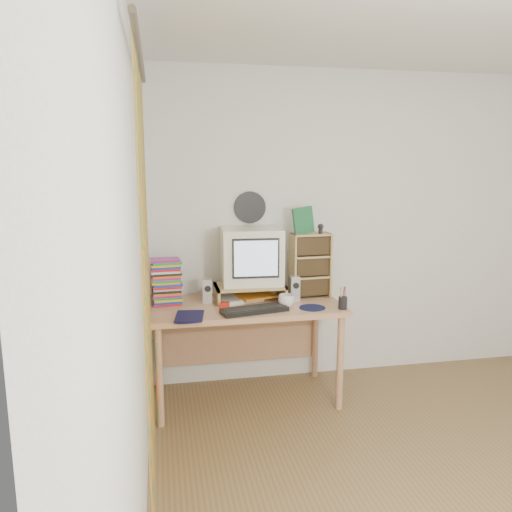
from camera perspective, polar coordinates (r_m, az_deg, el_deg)
name	(u,v)px	position (r m, az deg, el deg)	size (l,w,h in m)	color
floor	(479,498)	(3.21, 24.14, -23.92)	(3.50, 3.50, 0.00)	olive
back_wall	(360,227)	(4.23, 11.77, 3.26)	(3.50, 3.50, 0.00)	white
left_wall	(134,287)	(2.18, -13.78, -3.45)	(3.50, 3.50, 0.00)	white
curtain	(147,283)	(2.67, -12.39, -3.07)	(2.20, 2.20, 0.00)	orange
wall_disc	(250,207)	(3.93, -0.69, 5.58)	(0.25, 0.25, 0.02)	black
desk	(244,319)	(3.79, -1.37, -7.18)	(1.40, 0.70, 0.75)	tan
monitor_riser	(250,288)	(3.77, -0.73, -3.66)	(0.52, 0.30, 0.12)	tan
crt_monitor	(252,256)	(3.77, -0.52, 0.01)	(0.44, 0.44, 0.42)	white
speaker_left	(207,291)	(3.71, -5.59, -4.02)	(0.07, 0.07, 0.18)	#B5B4B9
speaker_right	(295,288)	(3.79, 4.45, -3.66)	(0.07, 0.07, 0.18)	#B5B4B9
keyboard	(254,310)	(3.49, -0.20, -6.18)	(0.47, 0.16, 0.03)	black
dvd_stack	(167,285)	(3.71, -10.17, -3.27)	(0.20, 0.15, 0.29)	brown
cd_rack	(310,265)	(3.87, 6.20, -1.04)	(0.30, 0.16, 0.49)	tan
mug	(286,301)	(3.60, 3.47, -5.15)	(0.12, 0.12, 0.09)	white
diary	(175,315)	(3.39, -9.19, -6.69)	(0.23, 0.17, 0.05)	#0F0E34
mousepad	(312,308)	(3.61, 6.45, -5.90)	(0.19, 0.19, 0.00)	black
pen_cup	(343,300)	(3.60, 9.89, -5.03)	(0.06, 0.06, 0.13)	black
papers	(245,297)	(3.79, -1.27, -4.73)	(0.32, 0.23, 0.04)	silver
red_box	(225,305)	(3.61, -3.61, -5.59)	(0.07, 0.04, 0.04)	red
game_box	(303,220)	(3.81, 5.41, 4.08)	(0.16, 0.03, 0.20)	#1C6237
webcam	(321,229)	(3.81, 7.39, 3.11)	(0.05, 0.05, 0.08)	black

